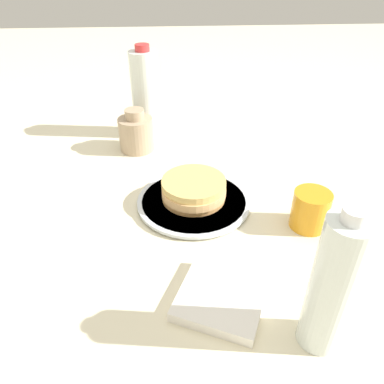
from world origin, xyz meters
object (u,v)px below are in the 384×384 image
(cream_jug, at_px, (136,133))
(pancake_stack, at_px, (193,190))
(water_bottle_near, at_px, (145,94))
(plate, at_px, (192,202))
(water_bottle_mid, at_px, (333,286))
(juice_glass, at_px, (310,210))

(cream_jug, bearing_deg, pancake_stack, 27.03)
(cream_jug, bearing_deg, water_bottle_near, 165.00)
(plate, xyz_separation_m, water_bottle_mid, (0.35, 0.16, 0.11))
(plate, distance_m, cream_jug, 0.31)
(cream_jug, distance_m, water_bottle_mid, 0.69)
(pancake_stack, distance_m, cream_jug, 0.30)
(pancake_stack, relative_size, juice_glass, 1.86)
(water_bottle_mid, bearing_deg, pancake_stack, -155.08)
(pancake_stack, height_order, water_bottle_near, water_bottle_near)
(plate, height_order, juice_glass, juice_glass)
(pancake_stack, distance_m, water_bottle_mid, 0.39)
(pancake_stack, relative_size, cream_jug, 1.29)
(water_bottle_near, bearing_deg, plate, 16.41)
(pancake_stack, bearing_deg, water_bottle_mid, 24.92)
(cream_jug, bearing_deg, juice_glass, 45.67)
(juice_glass, distance_m, cream_jug, 0.52)
(plate, bearing_deg, water_bottle_near, -163.59)
(pancake_stack, bearing_deg, juice_glass, 68.65)
(pancake_stack, height_order, water_bottle_mid, water_bottle_mid)
(plate, bearing_deg, water_bottle_mid, 25.25)
(plate, relative_size, pancake_stack, 1.67)
(juice_glass, relative_size, cream_jug, 0.69)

